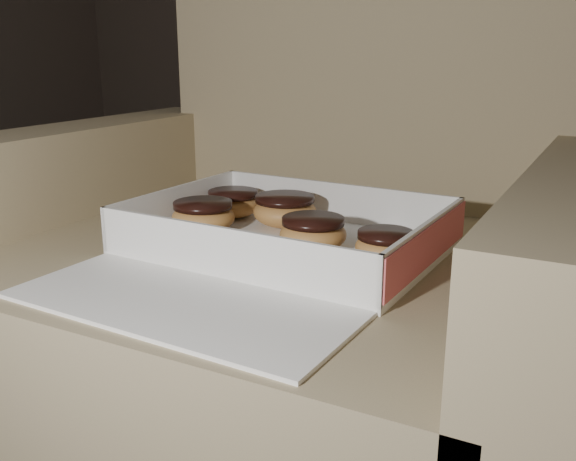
# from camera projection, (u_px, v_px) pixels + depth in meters

# --- Properties ---
(floor) EXTENTS (4.50, 4.50, 0.00)m
(floor) POSITION_uv_depth(u_px,v_px,m) (63.00, 441.00, 1.19)
(floor) COLOR black
(floor) RESTS_ON ground
(armchair) EXTENTS (0.93, 0.78, 0.97)m
(armchair) POSITION_uv_depth(u_px,v_px,m) (293.00, 310.00, 1.02)
(armchair) COLOR #897358
(armchair) RESTS_ON floor
(bakery_box) EXTENTS (0.42, 0.49, 0.07)m
(bakery_box) POSITION_uv_depth(u_px,v_px,m) (274.00, 249.00, 0.86)
(bakery_box) COLOR white
(bakery_box) RESTS_ON armchair
(donut_a) EXTENTS (0.08, 0.08, 0.04)m
(donut_a) POSITION_uv_depth(u_px,v_px,m) (386.00, 245.00, 0.82)
(donut_a) COLOR gold
(donut_a) RESTS_ON bakery_box
(donut_b) EXTENTS (0.10, 0.10, 0.05)m
(donut_b) POSITION_uv_depth(u_px,v_px,m) (285.00, 210.00, 0.98)
(donut_b) COLOR gold
(donut_b) RESTS_ON bakery_box
(donut_c) EXTENTS (0.09, 0.09, 0.05)m
(donut_c) POSITION_uv_depth(u_px,v_px,m) (313.00, 232.00, 0.87)
(donut_c) COLOR gold
(donut_c) RESTS_ON bakery_box
(donut_d) EXTENTS (0.09, 0.09, 0.04)m
(donut_d) POSITION_uv_depth(u_px,v_px,m) (233.00, 203.00, 1.03)
(donut_d) COLOR gold
(donut_d) RESTS_ON bakery_box
(donut_e) EXTENTS (0.09, 0.09, 0.05)m
(donut_e) POSITION_uv_depth(u_px,v_px,m) (203.00, 216.00, 0.95)
(donut_e) COLOR gold
(donut_e) RESTS_ON bakery_box
(crumb_a) EXTENTS (0.01, 0.01, 0.00)m
(crumb_a) POSITION_uv_depth(u_px,v_px,m) (217.00, 235.00, 0.93)
(crumb_a) COLOR black
(crumb_a) RESTS_ON bakery_box
(crumb_b) EXTENTS (0.01, 0.01, 0.00)m
(crumb_b) POSITION_uv_depth(u_px,v_px,m) (341.00, 264.00, 0.81)
(crumb_b) COLOR black
(crumb_b) RESTS_ON bakery_box
(crumb_c) EXTENTS (0.01, 0.01, 0.00)m
(crumb_c) POSITION_uv_depth(u_px,v_px,m) (277.00, 255.00, 0.84)
(crumb_c) COLOR black
(crumb_c) RESTS_ON bakery_box
(crumb_d) EXTENTS (0.01, 0.01, 0.00)m
(crumb_d) POSITION_uv_depth(u_px,v_px,m) (387.00, 265.00, 0.80)
(crumb_d) COLOR black
(crumb_d) RESTS_ON bakery_box
(crumb_e) EXTENTS (0.01, 0.01, 0.00)m
(crumb_e) POSITION_uv_depth(u_px,v_px,m) (293.00, 282.00, 0.75)
(crumb_e) COLOR black
(crumb_e) RESTS_ON bakery_box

